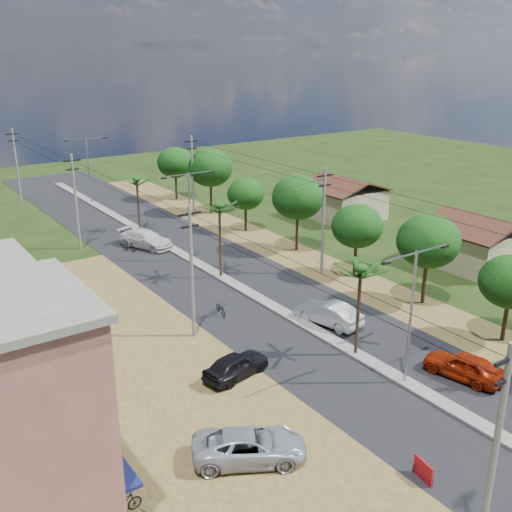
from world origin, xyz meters
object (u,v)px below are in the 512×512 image
Objects in this scene: car_silver_mid at (329,314)px; roadside_sign at (423,471)px; parked_scooter_row at (123,505)px; car_white_far at (146,239)px; car_parked_dark at (236,366)px; car_parked_silver at (249,447)px; car_red_near at (464,366)px.

car_silver_mid reaches higher than roadside_sign.
roadside_sign is at bearing -25.55° from parked_scooter_row.
roadside_sign is (-3.77, -36.79, -0.32)m from car_white_far.
parked_scooter_row is (-11.71, 5.60, 0.00)m from roadside_sign.
car_parked_dark is at bearing 1.63° from car_silver_mid.
car_silver_mid is at bearing 24.86° from parked_scooter_row.
parked_scooter_row reaches higher than roadside_sign.
car_parked_silver is at bearing 140.18° from car_parked_dark.
car_parked_silver is 7.82m from roadside_sign.
car_silver_mid is 22.75m from car_white_far.
car_silver_mid is 20.63m from parked_scooter_row.
car_red_near is 1.07× the size of car_parked_dark.
car_parked_silver is (-14.22, 1.03, -0.04)m from car_red_near.
car_silver_mid reaches higher than car_parked_silver.
car_parked_dark is at bearing -47.38° from car_red_near.
car_parked_silver reaches higher than car_parked_dark.
car_silver_mid is 1.14× the size of car_parked_dark.
car_parked_dark is (-10.68, 7.62, -0.05)m from car_red_near.
car_white_far is 1.05× the size of car_parked_silver.
car_white_far is 25.35m from car_parked_dark.
parked_scooter_row is (-6.18, 0.09, -0.24)m from car_parked_silver.
car_red_near is at bearing 37.96° from roadside_sign.
parked_scooter_row is at bearing 118.37° from car_parked_silver.
car_white_far reaches higher than roadside_sign.
roadside_sign is (-7.00, -14.27, -0.30)m from car_silver_mid.
car_red_near is at bearing -3.13° from parked_scooter_row.
car_red_near is at bearing -104.79° from car_white_far.
roadside_sign is at bearing 177.79° from car_parked_dark.
car_red_near is 0.81× the size of car_white_far.
car_red_near is 14.26m from car_parked_silver.
car_parked_dark reaches higher than parked_scooter_row.
roadside_sign is (2.00, -12.11, -0.23)m from car_parked_dark.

